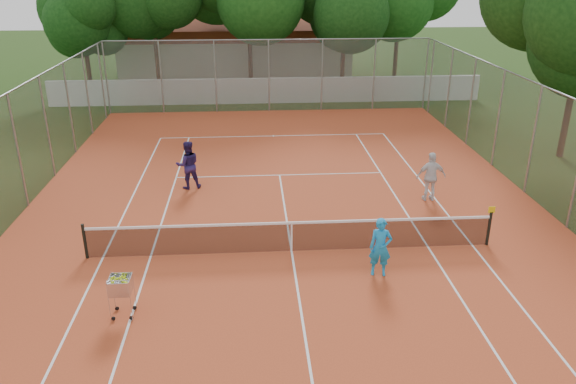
{
  "coord_description": "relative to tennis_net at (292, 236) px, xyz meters",
  "views": [
    {
      "loc": [
        -1.12,
        -14.66,
        7.97
      ],
      "look_at": [
        0.0,
        1.5,
        1.3
      ],
      "focal_mm": 35.0,
      "sensor_mm": 36.0,
      "label": 1
    }
  ],
  "objects": [
    {
      "name": "tennis_net",
      "position": [
        0.0,
        0.0,
        0.0
      ],
      "size": [
        11.88,
        0.1,
        0.98
      ],
      "primitive_type": "cube",
      "color": "black",
      "rests_on": "court_pad"
    },
    {
      "name": "ball_hopper",
      "position": [
        -4.3,
        -2.97,
        0.08
      ],
      "size": [
        0.66,
        0.66,
        1.14
      ],
      "primitive_type": "cube",
      "rotation": [
        0.0,
        0.0,
        0.23
      ],
      "color": "silver",
      "rests_on": "court_pad"
    },
    {
      "name": "court_lines",
      "position": [
        0.0,
        0.0,
        -0.49
      ],
      "size": [
        10.98,
        23.78,
        0.01
      ],
      "primitive_type": "cube",
      "color": "white",
      "rests_on": "court_pad"
    },
    {
      "name": "tropical_trees",
      "position": [
        0.0,
        22.0,
        4.49
      ],
      "size": [
        29.0,
        19.0,
        10.0
      ],
      "primitive_type": "cube",
      "color": "black",
      "rests_on": "ground"
    },
    {
      "name": "boundary_wall",
      "position": [
        0.0,
        19.0,
        0.24
      ],
      "size": [
        26.0,
        0.3,
        1.5
      ],
      "primitive_type": "cube",
      "color": "white",
      "rests_on": "ground"
    },
    {
      "name": "perimeter_fence",
      "position": [
        0.0,
        0.0,
        1.49
      ],
      "size": [
        18.0,
        34.0,
        4.0
      ],
      "primitive_type": "cube",
      "color": "slate",
      "rests_on": "ground"
    },
    {
      "name": "player_near",
      "position": [
        2.29,
        -1.48,
        0.34
      ],
      "size": [
        0.66,
        0.49,
        1.65
      ],
      "primitive_type": "imported",
      "rotation": [
        0.0,
        0.0,
        -0.17
      ],
      "color": "#1991D8",
      "rests_on": "court_pad"
    },
    {
      "name": "player_far_left",
      "position": [
        -3.48,
        5.3,
        0.43
      ],
      "size": [
        1.02,
        0.88,
        1.83
      ],
      "primitive_type": "imported",
      "rotation": [
        0.0,
        0.0,
        3.37
      ],
      "color": "#281B53",
      "rests_on": "court_pad"
    },
    {
      "name": "court_pad",
      "position": [
        0.0,
        0.0,
        -0.5
      ],
      "size": [
        18.0,
        34.0,
        0.02
      ],
      "primitive_type": "cube",
      "color": "#B84823",
      "rests_on": "ground"
    },
    {
      "name": "clubhouse",
      "position": [
        -2.0,
        29.0,
        1.69
      ],
      "size": [
        16.4,
        9.0,
        4.4
      ],
      "primitive_type": "cube",
      "color": "beige",
      "rests_on": "ground"
    },
    {
      "name": "ground",
      "position": [
        0.0,
        0.0,
        -0.51
      ],
      "size": [
        120.0,
        120.0,
        0.0
      ],
      "primitive_type": "plane",
      "color": "#1B320D",
      "rests_on": "ground"
    },
    {
      "name": "player_far_right",
      "position": [
        5.22,
        3.51,
        0.4
      ],
      "size": [
        1.05,
        0.44,
        1.79
      ],
      "primitive_type": "imported",
      "rotation": [
        0.0,
        0.0,
        3.15
      ],
      "color": "silver",
      "rests_on": "court_pad"
    }
  ]
}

